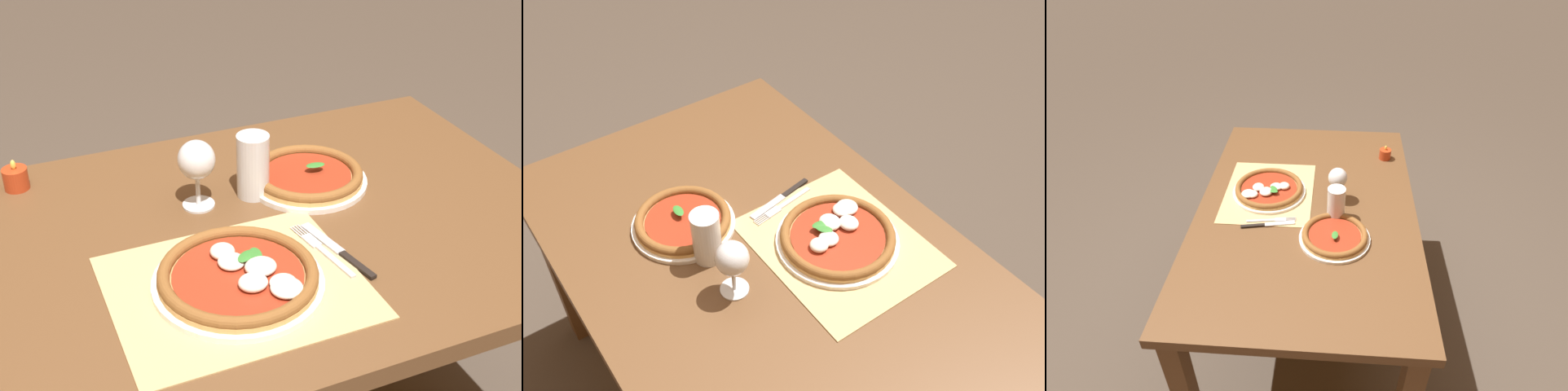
{
  "view_description": "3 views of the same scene",
  "coord_description": "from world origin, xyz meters",
  "views": [
    {
      "loc": [
        -0.46,
        -1.16,
        1.57
      ],
      "look_at": [
        0.03,
        0.01,
        0.81
      ],
      "focal_mm": 50.0,
      "sensor_mm": 36.0,
      "label": 1
    },
    {
      "loc": [
        -0.88,
        0.56,
        1.89
      ],
      "look_at": [
        0.1,
        -0.14,
        0.78
      ],
      "focal_mm": 42.0,
      "sensor_mm": 36.0,
      "label": 2
    },
    {
      "loc": [
        1.44,
        0.11,
        1.87
      ],
      "look_at": [
        0.01,
        0.0,
        0.81
      ],
      "focal_mm": 30.0,
      "sensor_mm": 36.0,
      "label": 3
    }
  ],
  "objects": [
    {
      "name": "paper_placemat",
      "position": [
        -0.09,
        -0.17,
        0.74
      ],
      "size": [
        0.46,
        0.38,
        0.0
      ],
      "primitive_type": "cube",
      "color": "tan",
      "rests_on": "dining_table"
    },
    {
      "name": "votive_candle",
      "position": [
        -0.42,
        0.35,
        0.76
      ],
      "size": [
        0.06,
        0.06,
        0.07
      ],
      "color": "#B23819",
      "rests_on": "dining_table"
    },
    {
      "name": "pizza_near",
      "position": [
        -0.09,
        -0.17,
        0.76
      ],
      "size": [
        0.32,
        0.32,
        0.05
      ],
      "color": "white",
      "rests_on": "paper_placemat"
    },
    {
      "name": "wine_glass",
      "position": [
        -0.06,
        0.12,
        0.85
      ],
      "size": [
        0.08,
        0.08,
        0.16
      ],
      "color": "silver",
      "rests_on": "dining_table"
    },
    {
      "name": "pint_glass",
      "position": [
        0.06,
        0.12,
        0.81
      ],
      "size": [
        0.07,
        0.07,
        0.15
      ],
      "color": "silver",
      "rests_on": "dining_table"
    },
    {
      "name": "dining_table",
      "position": [
        0.0,
        0.0,
        0.64
      ],
      "size": [
        1.38,
        0.91,
        0.74
      ],
      "color": "brown",
      "rests_on": "ground"
    },
    {
      "name": "fork",
      "position": [
        0.1,
        -0.13,
        0.75
      ],
      "size": [
        0.05,
        0.2,
        0.0
      ],
      "color": "#B7B7BC",
      "rests_on": "paper_placemat"
    },
    {
      "name": "ground_plane",
      "position": [
        0.0,
        0.0,
        0.0
      ],
      "size": [
        24.0,
        24.0,
        0.0
      ],
      "primitive_type": "plane",
      "color": "#473D33"
    },
    {
      "name": "knife",
      "position": [
        0.13,
        -0.14,
        0.75
      ],
      "size": [
        0.06,
        0.21,
        0.01
      ],
      "color": "black",
      "rests_on": "paper_placemat"
    },
    {
      "name": "pizza_far",
      "position": [
        0.19,
        0.12,
        0.76
      ],
      "size": [
        0.27,
        0.27,
        0.04
      ],
      "color": "white",
      "rests_on": "dining_table"
    }
  ]
}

